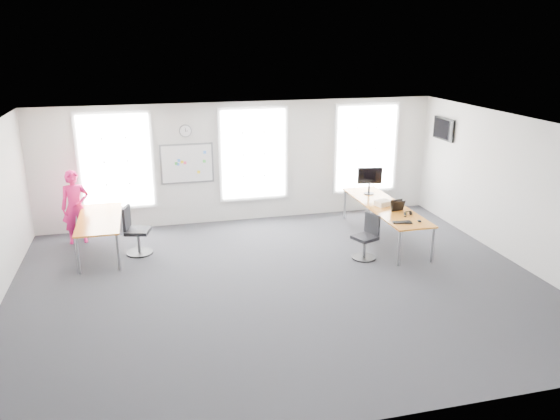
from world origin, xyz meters
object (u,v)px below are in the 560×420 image
object	(u,v)px
chair_left	(135,233)
headphones	(408,213)
desk_right	(385,208)
monitor	(370,178)
chair_right	(367,239)
person	(75,207)
keyboard	(402,222)
desk_left	(100,221)

from	to	relation	value
chair_left	headphones	bearing A→B (deg)	-87.29
desk_right	monitor	bearing A→B (deg)	89.30
chair_right	person	size ratio (longest dim) A/B	0.57
chair_right	chair_left	xyz separation A→B (m)	(-4.74, 1.43, 0.05)
desk_right	keyboard	xyz separation A→B (m)	(-0.16, -1.22, 0.06)
person	chair_right	bearing A→B (deg)	-28.97
desk_right	monitor	size ratio (longest dim) A/B	4.89
chair_right	headphones	bearing A→B (deg)	81.42
desk_right	chair_left	bearing A→B (deg)	175.70
person	monitor	distance (m)	6.91
chair_right	person	xyz separation A→B (m)	(-6.02, 2.46, 0.42)
chair_left	person	size ratio (longest dim) A/B	0.64
desk_left	chair_left	xyz separation A→B (m)	(0.72, -0.21, -0.27)
desk_right	headphones	xyz separation A→B (m)	(0.18, -0.78, 0.10)
desk_right	person	xyz separation A→B (m)	(-6.88, 1.45, 0.10)
desk_left	chair_right	world-z (taller)	chair_right
chair_left	monitor	distance (m)	5.68
person	monitor	bearing A→B (deg)	-10.77
chair_right	keyboard	xyz separation A→B (m)	(0.69, -0.21, 0.38)
chair_right	monitor	distance (m)	2.29
chair_right	headphones	world-z (taller)	chair_right
keyboard	headphones	size ratio (longest dim) A/B	2.43
desk_left	headphones	size ratio (longest dim) A/B	13.45
desk_left	desk_right	bearing A→B (deg)	-5.71
chair_right	person	bearing A→B (deg)	-133.48
desk_left	chair_right	bearing A→B (deg)	-16.75
chair_right	headphones	size ratio (longest dim) A/B	5.86
desk_left	monitor	size ratio (longest dim) A/B	3.30
desk_right	keyboard	bearing A→B (deg)	-97.60
headphones	desk_right	bearing A→B (deg)	113.22
headphones	keyboard	bearing A→B (deg)	-117.69
desk_left	person	xyz separation A→B (m)	(-0.56, 0.82, 0.10)
person	keyboard	xyz separation A→B (m)	(6.71, -2.67, -0.04)
chair_right	person	distance (m)	6.51
chair_left	headphones	size ratio (longest dim) A/B	6.52
person	monitor	world-z (taller)	person
person	keyboard	world-z (taller)	person
chair_left	person	world-z (taller)	person
keyboard	monitor	xyz separation A→B (m)	(0.17, 2.19, 0.39)
chair_right	chair_left	world-z (taller)	chair_left
keyboard	monitor	world-z (taller)	monitor
chair_left	monitor	bearing A→B (deg)	-70.04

